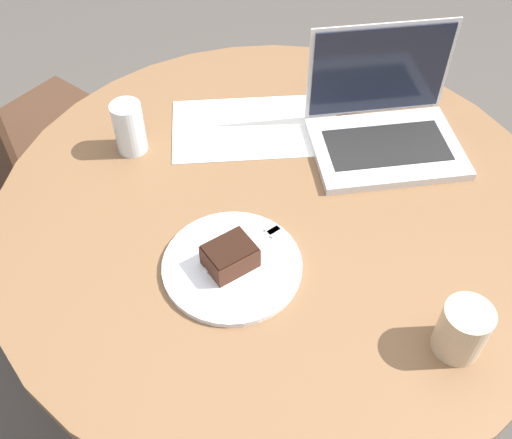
{
  "coord_description": "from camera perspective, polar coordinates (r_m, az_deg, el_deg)",
  "views": [
    {
      "loc": [
        -0.2,
        -0.81,
        1.59
      ],
      "look_at": [
        -0.06,
        -0.07,
        0.75
      ],
      "focal_mm": 42.0,
      "sensor_mm": 36.0,
      "label": 1
    }
  ],
  "objects": [
    {
      "name": "fork",
      "position": [
        1.12,
        -0.43,
        -2.32
      ],
      "size": [
        0.16,
        0.09,
        0.0
      ],
      "rotation": [
        0.0,
        0.0,
        6.74
      ],
      "color": "silver",
      "rests_on": "plate"
    },
    {
      "name": "water_glass",
      "position": [
        1.32,
        -11.99,
        8.55
      ],
      "size": [
        0.07,
        0.07,
        0.12
      ],
      "color": "silver",
      "rests_on": "dining_table"
    },
    {
      "name": "cake_slice",
      "position": [
        1.08,
        -2.49,
        -3.49
      ],
      "size": [
        0.11,
        0.1,
        0.05
      ],
      "rotation": [
        0.0,
        0.0,
        0.41
      ],
      "color": "#472619",
      "rests_on": "plate"
    },
    {
      "name": "coffee_glass",
      "position": [
        1.03,
        19.06,
        -9.91
      ],
      "size": [
        0.08,
        0.08,
        0.1
      ],
      "color": "#C6AD89",
      "rests_on": "dining_table"
    },
    {
      "name": "chair",
      "position": [
        1.82,
        -21.28,
        6.86
      ],
      "size": [
        0.59,
        0.59,
        0.92
      ],
      "rotation": [
        0.0,
        0.0,
        5.44
      ],
      "color": "#472D1E",
      "rests_on": "ground_plane"
    },
    {
      "name": "plate",
      "position": [
        1.1,
        -2.29,
        -4.41
      ],
      "size": [
        0.26,
        0.26,
        0.01
      ],
      "color": "silver",
      "rests_on": "dining_table"
    },
    {
      "name": "ground_plane",
      "position": [
        1.79,
        1.44,
        -13.96
      ],
      "size": [
        12.0,
        12.0,
        0.0
      ],
      "primitive_type": "plane",
      "color": "#4C4742"
    },
    {
      "name": "paper_document",
      "position": [
        1.38,
        0.18,
        8.79
      ],
      "size": [
        0.4,
        0.26,
        0.0
      ],
      "rotation": [
        0.0,
        0.0,
        -0.11
      ],
      "color": "white",
      "rests_on": "dining_table"
    },
    {
      "name": "laptop",
      "position": [
        1.35,
        12.14,
        8.65
      ],
      "size": [
        0.33,
        0.25,
        0.24
      ],
      "rotation": [
        0.0,
        0.0,
        3.1
      ],
      "color": "silver",
      "rests_on": "dining_table"
    },
    {
      "name": "dining_table",
      "position": [
        1.34,
        1.89,
        -3.04
      ],
      "size": [
        1.15,
        1.15,
        0.71
      ],
      "color": "brown",
      "rests_on": "ground_plane"
    }
  ]
}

